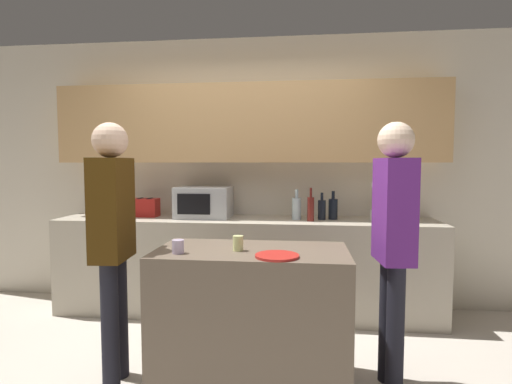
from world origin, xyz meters
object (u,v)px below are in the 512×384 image
object	(u,v)px
cup_0	(238,243)
potted_plant	(378,199)
person_left	(394,231)
person_center	(112,230)
plate_on_island	(277,256)
bottle_0	(297,208)
cup_1	(178,247)
toaster	(145,207)
bottle_3	(333,209)
bottle_1	(311,208)
microwave	(204,202)
bottle_2	(322,209)

from	to	relation	value
cup_0	potted_plant	bearing A→B (deg)	50.78
potted_plant	cup_0	xyz separation A→B (m)	(-1.10, -1.35, -0.17)
person_left	person_center	size ratio (longest dim) A/B	1.00
plate_on_island	person_left	distance (m)	0.77
bottle_0	cup_1	distance (m)	1.58
potted_plant	plate_on_island	bearing A→B (deg)	-119.54
cup_0	person_left	world-z (taller)	person_left
toaster	cup_1	size ratio (longest dim) A/B	3.12
bottle_0	bottle_3	xyz separation A→B (m)	(0.34, 0.06, -0.01)
cup_0	bottle_1	bearing A→B (deg)	68.39
person_center	bottle_0	bearing A→B (deg)	134.08
bottle_1	plate_on_island	xyz separation A→B (m)	(-0.22, -1.35, -0.13)
bottle_0	bottle_3	world-z (taller)	bottle_0
bottle_3	cup_0	xyz separation A→B (m)	(-0.69, -1.36, -0.07)
toaster	bottle_0	bearing A→B (deg)	-1.73
toaster	bottle_0	world-z (taller)	bottle_0
bottle_0	person_center	size ratio (longest dim) A/B	0.17
potted_plant	cup_1	size ratio (longest dim) A/B	4.74
microwave	bottle_3	size ratio (longest dim) A/B	1.94
cup_1	person_center	distance (m)	0.47
potted_plant	cup_1	distance (m)	2.07
potted_plant	bottle_0	distance (m)	0.76
bottle_0	bottle_3	bearing A→B (deg)	9.40
potted_plant	person_center	distance (m)	2.36
plate_on_island	person_left	world-z (taller)	person_left
cup_1	plate_on_island	bearing A→B (deg)	-2.66
person_left	cup_0	bearing A→B (deg)	92.24
microwave	person_left	bearing A→B (deg)	-38.79
bottle_3	plate_on_island	bearing A→B (deg)	-106.19
microwave	plate_on_island	bearing A→B (deg)	-61.47
potted_plant	cup_0	size ratio (longest dim) A/B	4.16
microwave	bottle_0	distance (m)	0.90
toaster	plate_on_island	xyz separation A→B (m)	(1.41, -1.49, -0.10)
bottle_3	person_left	world-z (taller)	person_left
toaster	bottle_2	bearing A→B (deg)	-0.95
microwave	bottle_0	world-z (taller)	microwave
potted_plant	cup_1	world-z (taller)	potted_plant
toaster	bottle_1	size ratio (longest dim) A/B	0.85
bottle_1	cup_1	size ratio (longest dim) A/B	3.69
toaster	bottle_0	xyz separation A→B (m)	(1.50, -0.05, 0.02)
cup_0	person_left	xyz separation A→B (m)	(0.97, 0.12, 0.07)
cup_1	person_center	world-z (taller)	person_center
bottle_0	person_left	bearing A→B (deg)	-62.19
cup_0	plate_on_island	bearing A→B (deg)	-29.33
bottle_3	cup_0	world-z (taller)	bottle_3
bottle_0	bottle_1	size ratio (longest dim) A/B	0.93
bottle_2	plate_on_island	bearing A→B (deg)	-102.69
cup_0	person_center	xyz separation A→B (m)	(-0.81, -0.03, 0.07)
bottle_2	plate_on_island	xyz separation A→B (m)	(-0.33, -1.46, -0.11)
bottle_1	person_center	bearing A→B (deg)	-136.21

